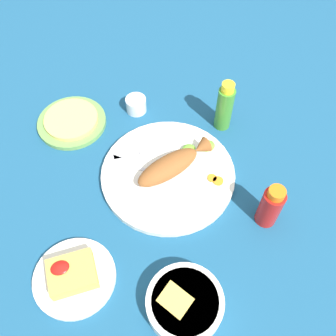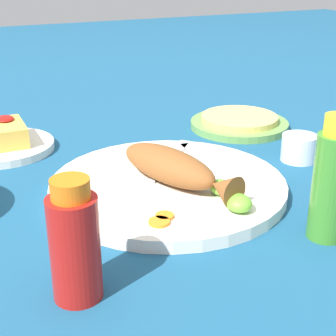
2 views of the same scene
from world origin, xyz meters
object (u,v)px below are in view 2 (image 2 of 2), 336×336
main_plate (168,186)px  fork_near (172,157)px  fork_far (201,160)px  tortilla_plate (239,125)px  hot_sauce_bottle_green (332,182)px  hot_sauce_bottle_red (75,244)px  fried_fish (174,168)px  salt_cup (299,149)px  side_plate_fries (2,147)px

main_plate → fork_near: bearing=-29.2°
fork_far → tortilla_plate: fork_far is taller
fork_far → hot_sauce_bottle_green: 0.26m
hot_sauce_bottle_green → hot_sauce_bottle_red: bearing=87.9°
main_plate → fork_near: fork_near is taller
hot_sauce_bottle_red → hot_sauce_bottle_green: bearing=-92.1°
fried_fish → salt_cup: bearing=-101.0°
salt_cup → fork_far: bearing=81.4°
fork_near → side_plate_fries: (0.20, 0.24, -0.01)m
fork_near → hot_sauce_bottle_red: hot_sauce_bottle_red is taller
salt_cup → side_plate_fries: bearing=60.3°
main_plate → salt_cup: size_ratio=5.82×
fork_near → tortilla_plate: fork_near is taller
tortilla_plate → hot_sauce_bottle_green: bearing=162.3°
fried_fish → fork_near: bearing=-42.0°
fork_far → salt_cup: salt_cup is taller
main_plate → salt_cup: salt_cup is taller
main_plate → fried_fish: 0.04m
fork_near → tortilla_plate: 0.25m
main_plate → fork_near: (0.08, -0.04, 0.01)m
hot_sauce_bottle_red → side_plate_fries: hot_sauce_bottle_red is taller
fried_fish → hot_sauce_bottle_red: bearing=114.3°
salt_cup → hot_sauce_bottle_green: bearing=149.6°
fork_far → salt_cup: bearing=-92.4°
fried_fish → fork_far: fried_fish is taller
tortilla_plate → fork_far: bearing=133.5°
fried_fish → side_plate_fries: bearing=16.7°
fork_far → side_plate_fries: 0.37m
main_plate → fried_fish: (-0.01, -0.00, 0.03)m
fried_fish → hot_sauce_bottle_red: 0.27m
fork_near → fork_far: (-0.03, -0.04, 0.00)m
fried_fish → side_plate_fries: fried_fish is taller
main_plate → fork_far: fork_far is taller
hot_sauce_bottle_red → fried_fish: bearing=-47.4°
fork_near → salt_cup: bearing=-63.4°
salt_cup → side_plate_fries: 0.53m
main_plate → fried_fish: fried_fish is taller
hot_sauce_bottle_green → side_plate_fries: (0.48, 0.33, -0.07)m
fork_far → main_plate: bearing=126.0°
fork_near → tortilla_plate: bearing=-15.6°
main_plate → hot_sauce_bottle_green: bearing=-148.4°
fried_fish → fork_far: size_ratio=1.21×
fried_fish → hot_sauce_bottle_green: hot_sauce_bottle_green is taller
main_plate → salt_cup: 0.26m
main_plate → hot_sauce_bottle_red: 0.28m
side_plate_fries → fried_fish: bearing=-145.0°
fried_fish → fork_far: (0.06, -0.08, -0.02)m
hot_sauce_bottle_green → tortilla_plate: size_ratio=0.81×
fork_far → salt_cup: (-0.03, -0.17, 0.00)m
fried_fish → fork_near: 0.10m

